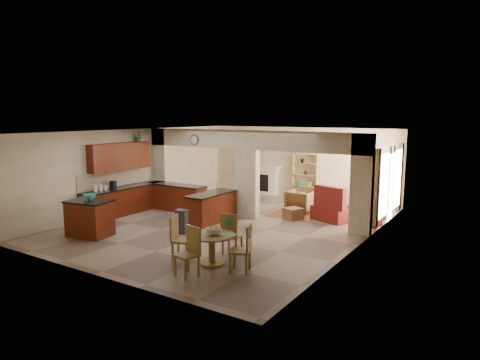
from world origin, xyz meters
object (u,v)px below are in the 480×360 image
Objects in this scene: sofa at (370,205)px; armchair at (300,201)px; kitchen_island at (90,218)px; dining_table at (212,244)px.

armchair is at bearing 100.38° from sofa.
sofa is (5.77, 6.47, -0.13)m from kitchen_island.
kitchen_island is at bearing 128.29° from sofa.
dining_table is 0.41× the size of sofa.
sofa is (1.60, 6.51, -0.11)m from dining_table.
sofa is at bearing 76.18° from dining_table.
armchair is (-2.11, -0.78, 0.02)m from sofa.
dining_table is at bearing 94.29° from armchair.
kitchen_island is 6.76m from armchair.
armchair is (3.66, 5.68, -0.11)m from kitchen_island.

